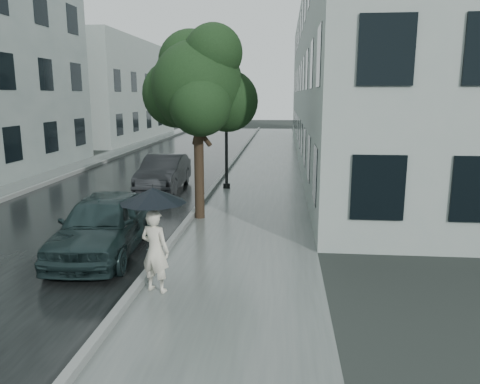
# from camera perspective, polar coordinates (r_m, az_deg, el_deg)

# --- Properties ---
(ground) EXTENTS (120.00, 120.00, 0.00)m
(ground) POSITION_cam_1_polar(r_m,az_deg,el_deg) (9.92, -1.76, -9.90)
(ground) COLOR black
(ground) RESTS_ON ground
(sidewalk) EXTENTS (3.50, 60.00, 0.01)m
(sidewalk) POSITION_cam_1_polar(r_m,az_deg,el_deg) (21.48, 2.88, 1.98)
(sidewalk) COLOR slate
(sidewalk) RESTS_ON ground
(kerb_near) EXTENTS (0.15, 60.00, 0.15)m
(kerb_near) POSITION_cam_1_polar(r_m,az_deg,el_deg) (21.62, -1.96, 2.24)
(kerb_near) COLOR slate
(kerb_near) RESTS_ON ground
(asphalt_road) EXTENTS (6.85, 60.00, 0.00)m
(asphalt_road) POSITION_cam_1_polar(r_m,az_deg,el_deg) (22.35, -10.90, 2.16)
(asphalt_road) COLOR black
(asphalt_road) RESTS_ON ground
(kerb_far) EXTENTS (0.15, 60.00, 0.15)m
(kerb_far) POSITION_cam_1_polar(r_m,az_deg,el_deg) (23.55, -19.12, 2.39)
(kerb_far) COLOR slate
(kerb_far) RESTS_ON ground
(sidewalk_far) EXTENTS (1.70, 60.00, 0.01)m
(sidewalk_far) POSITION_cam_1_polar(r_m,az_deg,el_deg) (23.96, -21.13, 2.22)
(sidewalk_far) COLOR #4C5451
(sidewalk_far) RESTS_ON ground
(building_near) EXTENTS (7.02, 36.00, 9.00)m
(building_near) POSITION_cam_1_polar(r_m,az_deg,el_deg) (28.97, 14.32, 13.11)
(building_near) COLOR gray
(building_near) RESTS_ON ground
(building_far_b) EXTENTS (7.02, 18.00, 8.00)m
(building_far_b) POSITION_cam_1_polar(r_m,az_deg,el_deg) (41.89, -15.84, 11.84)
(building_far_b) COLOR gray
(building_far_b) RESTS_ON ground
(pedestrian) EXTENTS (0.67, 0.55, 1.59)m
(pedestrian) POSITION_cam_1_polar(r_m,az_deg,el_deg) (8.95, -10.30, -7.07)
(pedestrian) COLOR beige
(pedestrian) RESTS_ON sidewalk
(umbrella) EXTENTS (1.45, 1.45, 1.13)m
(umbrella) POSITION_cam_1_polar(r_m,az_deg,el_deg) (8.63, -10.55, -0.38)
(umbrella) COLOR black
(umbrella) RESTS_ON ground
(street_tree) EXTENTS (3.44, 3.13, 5.61)m
(street_tree) POSITION_cam_1_polar(r_m,az_deg,el_deg) (13.87, -5.11, 12.82)
(street_tree) COLOR #332619
(street_tree) RESTS_ON ground
(lamp_post) EXTENTS (0.85, 0.35, 5.04)m
(lamp_post) POSITION_cam_1_polar(r_m,az_deg,el_deg) (18.30, -2.18, 9.37)
(lamp_post) COLOR black
(lamp_post) RESTS_ON ground
(car_near) EXTENTS (1.94, 4.29, 1.43)m
(car_near) POSITION_cam_1_polar(r_m,az_deg,el_deg) (11.31, -16.30, -3.77)
(car_near) COLOR #182829
(car_near) RESTS_ON ground
(car_far) EXTENTS (1.51, 4.12, 1.35)m
(car_far) POSITION_cam_1_polar(r_m,az_deg,el_deg) (18.53, -9.26, 2.38)
(car_far) COLOR black
(car_far) RESTS_ON ground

